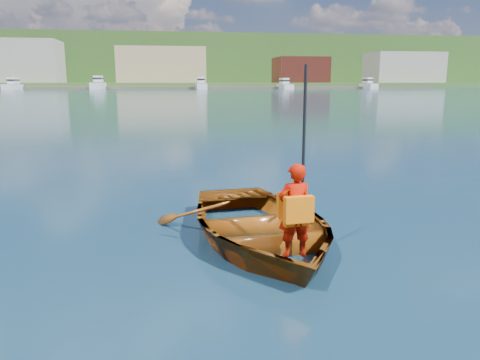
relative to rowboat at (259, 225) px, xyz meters
The scene contains 8 objects.
ground 0.91m from the rowboat, 25.91° to the right, with size 600.00×600.00×0.00m.
rowboat is the anchor object (origin of this frame).
child_paddler 1.01m from the rowboat, 73.83° to the right, with size 0.43×0.37×2.20m.
shoreline 236.44m from the rowboat, 89.81° to the left, with size 400.00×140.00×22.00m.
dock 147.74m from the rowboat, 87.65° to the left, with size 160.05×8.59×0.80m.
waterfront_buildings 164.93m from the rowboat, 92.42° to the left, with size 202.00×16.00×14.00m.
marina_yachts 143.38m from the rowboat, 94.53° to the left, with size 141.26×11.86×4.32m.
hillside_trees 237.64m from the rowboat, 85.33° to the left, with size 307.20×85.60×25.12m.
Camera 1 is at (-1.91, -5.55, 2.10)m, focal length 35.00 mm.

